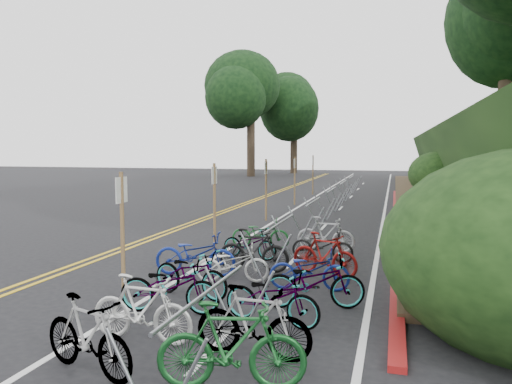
# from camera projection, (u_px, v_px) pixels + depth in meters

# --- Properties ---
(ground) EXTENTS (120.00, 120.00, 0.00)m
(ground) POSITION_uv_depth(u_px,v_px,m) (99.00, 296.00, 9.90)
(ground) COLOR black
(ground) RESTS_ON ground
(road_markings) EXTENTS (7.47, 80.00, 0.01)m
(road_markings) POSITION_uv_depth(u_px,v_px,m) (261.00, 224.00, 19.42)
(road_markings) COLOR gold
(road_markings) RESTS_ON ground
(red_curb) EXTENTS (0.25, 28.00, 0.10)m
(red_curb) POSITION_uv_depth(u_px,v_px,m) (396.00, 221.00, 19.89)
(red_curb) COLOR maroon
(red_curb) RESTS_ON ground
(bike_rack_front) EXTENTS (1.12, 2.94, 1.13)m
(bike_rack_front) POSITION_uv_depth(u_px,v_px,m) (206.00, 315.00, 6.26)
(bike_rack_front) COLOR gray
(bike_rack_front) RESTS_ON ground
(bike_racks_rest) EXTENTS (1.14, 23.00, 1.17)m
(bike_racks_rest) POSITION_uv_depth(u_px,v_px,m) (331.00, 197.00, 21.50)
(bike_racks_rest) COLOR gray
(bike_racks_rest) RESTS_ON ground
(signpost_near) EXTENTS (0.08, 0.40, 2.48)m
(signpost_near) POSITION_uv_depth(u_px,v_px,m) (122.00, 227.00, 9.61)
(signpost_near) COLOR brown
(signpost_near) RESTS_ON ground
(signposts_rest) EXTENTS (0.08, 18.40, 2.50)m
(signposts_rest) POSITION_uv_depth(u_px,v_px,m) (282.00, 181.00, 23.06)
(signposts_rest) COLOR brown
(signposts_rest) RESTS_ON ground
(bike_front) EXTENTS (0.83, 1.96, 1.00)m
(bike_front) POSITION_uv_depth(u_px,v_px,m) (195.00, 254.00, 11.45)
(bike_front) COLOR navy
(bike_front) RESTS_ON ground
(bike_valet) EXTENTS (3.55, 10.27, 1.10)m
(bike_valet) POSITION_uv_depth(u_px,v_px,m) (254.00, 271.00, 9.96)
(bike_valet) COLOR slate
(bike_valet) RESTS_ON ground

